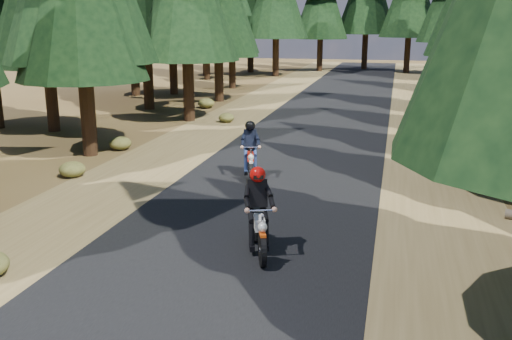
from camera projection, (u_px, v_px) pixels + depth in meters
The scene contains 7 objects.
ground at pixel (240, 233), 12.94m from camera, with size 120.00×120.00×0.00m, color #443118.
road at pixel (283, 176), 17.63m from camera, with size 6.00×100.00×0.01m, color black.
shoulder_l at pixel (146, 167), 18.70m from camera, with size 3.20×100.00×0.01m, color brown.
shoulder_r at pixel (438, 186), 16.57m from camera, with size 3.20×100.00×0.01m, color brown.
understory_shrubs at pixel (352, 155), 19.22m from camera, with size 15.61×30.86×0.65m.
rider_lead at pixel (259, 226), 11.66m from camera, with size 1.26×2.11×1.80m.
rider_follow at pixel (250, 159), 17.39m from camera, with size 1.09×2.01×1.72m.
Camera 1 is at (3.25, -11.71, 4.68)m, focal length 40.00 mm.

